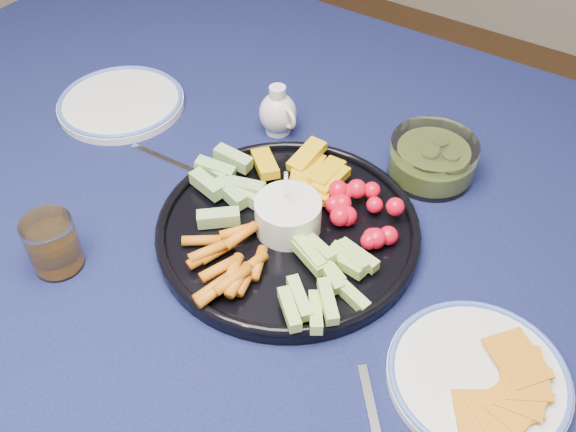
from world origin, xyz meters
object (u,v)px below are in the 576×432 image
Objects in this scene: creamer_pitcher at (278,113)px; side_plate_extra at (121,102)px; dining_table at (297,236)px; pickle_bowl at (432,160)px; juice_tumbler at (54,247)px; cheese_plate at (479,375)px; crudite_platter at (286,225)px.

side_plate_extra is (-0.26, -0.09, -0.03)m from creamer_pitcher.
creamer_pitcher reaches higher than side_plate_extra.
pickle_bowl is (0.14, 0.15, 0.11)m from dining_table.
juice_tumbler is at bearing -123.20° from dining_table.
creamer_pitcher reaches higher than cheese_plate.
crudite_platter is at bearing 167.96° from cheese_plate.
crudite_platter is 0.25m from pickle_bowl.
cheese_plate is 0.73m from side_plate_extra.
pickle_bowl is 0.35m from cheese_plate.
pickle_bowl is (0.11, 0.23, 0.01)m from crudite_platter.
pickle_bowl reaches higher than side_plate_extra.
side_plate_extra is (-0.18, 0.30, -0.02)m from juice_tumbler.
dining_table is 0.38m from cheese_plate.
cheese_plate is at bearing -29.43° from creamer_pitcher.
crudite_platter reaches higher than juice_tumbler.
juice_tumbler reaches higher than pickle_bowl.
creamer_pitcher is 0.40m from juice_tumbler.
pickle_bowl reaches higher than dining_table.
cheese_plate is (0.20, -0.29, -0.02)m from pickle_bowl.
pickle_bowl is 0.55m from juice_tumbler.
cheese_plate is (0.30, -0.07, -0.01)m from crudite_platter.
crudite_platter is 2.77× the size of pickle_bowl.
creamer_pitcher is 0.51m from cheese_plate.
crudite_platter is at bearing -52.78° from creamer_pitcher.
pickle_bowl is at bearing 9.23° from creamer_pitcher.
dining_table is at bearing -2.65° from side_plate_extra.
dining_table is 0.14m from crudite_platter.
cheese_plate is 2.66× the size of juice_tumbler.
creamer_pitcher is at bearing 127.22° from crudite_platter.
side_plate_extra is at bearing 177.35° from dining_table.
juice_tumbler is 0.36m from side_plate_extra.
side_plate_extra is (-0.37, 0.02, 0.10)m from dining_table.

